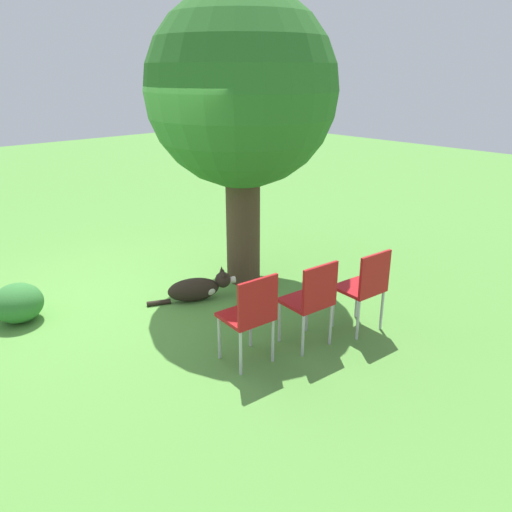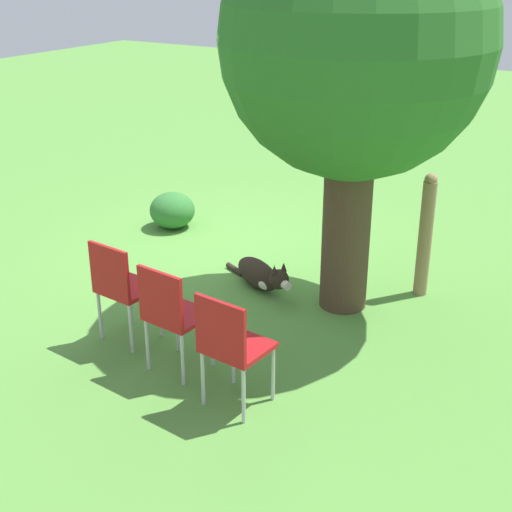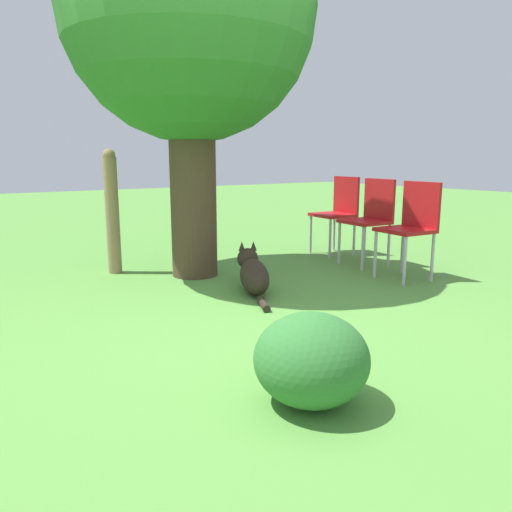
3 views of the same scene
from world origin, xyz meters
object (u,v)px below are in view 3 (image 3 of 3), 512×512
at_px(oak_tree, 189,17).
at_px(fence_post, 112,211).
at_px(red_chair_2, 338,209).
at_px(dog, 253,274).
at_px(red_chair_0, 412,222).
at_px(red_chair_1, 371,215).

xyz_separation_m(oak_tree, fence_post, (-0.62, 0.55, -1.78)).
distance_m(oak_tree, red_chair_2, 2.69).
relative_size(fence_post, red_chair_2, 1.33).
xyz_separation_m(dog, red_chair_2, (1.83, 0.84, 0.39)).
bearing_deg(red_chair_0, dog, -12.65).
xyz_separation_m(red_chair_1, red_chair_2, (0.17, 0.66, 0.00)).
bearing_deg(dog, red_chair_2, -39.99).
bearing_deg(fence_post, red_chair_1, -26.59).
relative_size(fence_post, red_chair_1, 1.33).
height_order(red_chair_0, red_chair_2, same).
bearing_deg(red_chair_1, dog, 11.46).
relative_size(red_chair_0, red_chair_1, 1.00).
height_order(dog, fence_post, fence_post).
distance_m(oak_tree, fence_post, 1.96).
bearing_deg(dog, red_chair_0, -82.68).
xyz_separation_m(red_chair_0, red_chair_1, (0.17, 0.66, 0.00)).
xyz_separation_m(red_chair_0, red_chair_2, (0.33, 1.33, 0.00)).
height_order(dog, red_chair_0, red_chair_0).
distance_m(oak_tree, red_chair_0, 2.79).
height_order(fence_post, red_chair_0, fence_post).
bearing_deg(oak_tree, red_chair_1, -20.04).
bearing_deg(red_chair_2, red_chair_1, 81.21).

